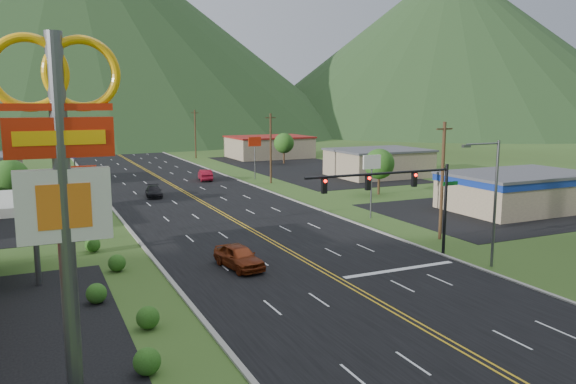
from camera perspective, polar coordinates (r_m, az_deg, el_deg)
name	(u,v)px	position (r m, az deg, el deg)	size (l,w,h in m)	color
ground	(465,352)	(28.68, 17.50, -15.21)	(500.00, 500.00, 0.00)	#2B3E16
road	(465,352)	(28.68, 17.50, -15.21)	(20.00, 460.00, 0.04)	black
pylon_sign	(62,169)	(21.23, -22.00, 2.19)	(4.32, 0.60, 14.00)	#59595E
traffic_signal	(403,189)	(41.62, 11.56, 0.25)	(13.10, 0.43, 7.00)	black
streetlight_east	(492,195)	(41.68, 20.03, -0.31)	(3.28, 0.25, 9.00)	#59595E
streetlight_west	(76,146)	(89.54, -20.75, 4.42)	(3.28, 0.25, 9.00)	#59595E
building_east_near	(519,189)	(65.83, 22.39, 0.27)	(15.40, 10.40, 4.10)	tan
building_east_mid	(378,163)	(89.87, 9.17, 2.97)	(14.40, 11.40, 4.30)	tan
building_east_far	(269,147)	(118.75, -1.94, 4.61)	(16.40, 12.40, 4.50)	tan
pole_sign_west_a	(84,182)	(49.68, -19.97, 0.98)	(2.00, 0.18, 6.40)	#59595E
pole_sign_west_b	(67,158)	(71.50, -21.53, 3.23)	(2.00, 0.18, 6.40)	#59595E
pole_sign_east_a	(372,168)	(56.74, 8.50, 2.39)	(2.00, 0.18, 6.40)	#59595E
pole_sign_east_b	(255,146)	(85.19, -3.40, 4.70)	(2.00, 0.18, 6.40)	#59595E
tree_west_a	(10,178)	(64.58, -26.40, 1.30)	(3.84, 3.84, 5.82)	#382314
tree_east_a	(379,164)	(71.76, 9.25, 2.83)	(3.84, 3.84, 5.82)	#382314
tree_east_b	(284,143)	(106.86, -0.42, 4.99)	(3.84, 3.84, 5.82)	#382314
utility_pole_a	(442,180)	(49.08, 15.40, 1.20)	(1.60, 0.28, 10.00)	#382314
utility_pole_b	(271,148)	(80.76, -1.77, 4.52)	(1.60, 0.28, 10.00)	#382314
utility_pole_c	(195,134)	(118.52, -9.40, 5.87)	(1.60, 0.28, 10.00)	#382314
utility_pole_d	(155,126)	(157.40, -13.32, 6.53)	(1.60, 0.28, 10.00)	#382314
mountain_n	(71,21)	(241.74, -21.16, 15.88)	(220.00, 220.00, 85.00)	#203B1B
mountain_ne	(448,47)	(257.25, 15.97, 14.01)	(180.00, 180.00, 70.00)	#203B1B
car_red_near	(239,257)	(39.87, -5.01, -6.60)	(1.98, 4.91, 1.67)	maroon
car_dark_mid	(154,192)	(71.12, -13.48, 0.02)	(1.87, 4.59, 1.33)	black
car_red_far	(205,175)	(84.78, -8.40, 1.71)	(1.71, 4.90, 1.61)	maroon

